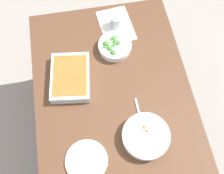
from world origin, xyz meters
The scene contains 9 objects.
ground_plane centered at (0.00, 0.00, 0.00)m, with size 6.00×6.00×0.00m, color #9E9389.
dining_table centered at (0.00, 0.00, 0.65)m, with size 1.20×0.90×0.74m.
placemat centered at (-0.43, 0.10, 0.74)m, with size 0.28×0.20×0.00m, color silver.
stew_bowl centered at (0.33, 0.12, 0.77)m, with size 0.25×0.25×0.06m.
broccoli_bowl centered at (-0.25, 0.06, 0.77)m, with size 0.21×0.21×0.07m.
baking_dish centered at (-0.09, -0.23, 0.77)m, with size 0.33×0.26×0.06m.
drink_cup centered at (-0.43, 0.10, 0.78)m, with size 0.07×0.07×0.08m.
side_plate centered at (0.39, -0.20, 0.75)m, with size 0.22×0.22×0.01m, color white.
spoon_by_stew centered at (0.21, 0.12, 0.74)m, with size 0.18×0.03×0.01m.
Camera 1 is at (0.66, -0.12, 2.19)m, focal length 44.29 mm.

